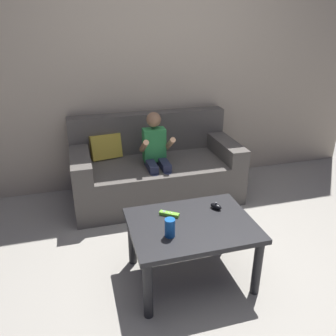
{
  "coord_description": "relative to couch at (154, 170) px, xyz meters",
  "views": [
    {
      "loc": [
        -0.89,
        -1.62,
        1.72
      ],
      "look_at": [
        -0.19,
        0.85,
        0.58
      ],
      "focal_mm": 36.55,
      "sensor_mm": 36.0,
      "label": 1
    }
  ],
  "objects": [
    {
      "name": "ground_plane",
      "position": [
        0.16,
        -1.48,
        -0.29
      ],
      "size": [
        9.49,
        9.49,
        0.0
      ],
      "primitive_type": "plane",
      "color": "#9E998E"
    },
    {
      "name": "wall_back",
      "position": [
        0.16,
        0.39,
        0.96
      ],
      "size": [
        4.75,
        0.05,
        2.5
      ],
      "primitive_type": "cube",
      "color": "#B2A38E",
      "rests_on": "ground"
    },
    {
      "name": "couch",
      "position": [
        0.0,
        0.0,
        0.0
      ],
      "size": [
        1.63,
        0.8,
        0.82
      ],
      "color": "#56514C",
      "rests_on": "ground"
    },
    {
      "name": "person_seated_on_couch",
      "position": [
        -0.02,
        -0.18,
        0.24
      ],
      "size": [
        0.3,
        0.37,
        0.91
      ],
      "color": "#282D47",
      "rests_on": "ground"
    },
    {
      "name": "coffee_table",
      "position": [
        -0.05,
        -1.27,
        0.09
      ],
      "size": [
        0.84,
        0.63,
        0.45
      ],
      "color": "#232326",
      "rests_on": "ground"
    },
    {
      "name": "game_remote_lime_near_edge",
      "position": [
        -0.17,
        -1.14,
        0.18
      ],
      "size": [
        0.13,
        0.11,
        0.03
      ],
      "color": "#72C638",
      "rests_on": "coffee_table"
    },
    {
      "name": "nunchuk_black",
      "position": [
        0.18,
        -1.15,
        0.18
      ],
      "size": [
        0.09,
        0.1,
        0.05
      ],
      "color": "black",
      "rests_on": "coffee_table"
    },
    {
      "name": "soda_can",
      "position": [
        -0.23,
        -1.38,
        0.22
      ],
      "size": [
        0.07,
        0.07,
        0.12
      ],
      "primitive_type": "cylinder",
      "color": "#1959B2",
      "rests_on": "coffee_table"
    }
  ]
}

